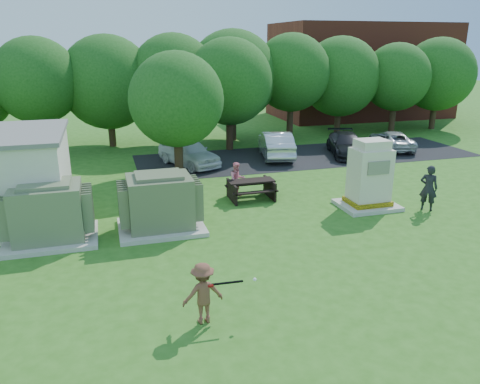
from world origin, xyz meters
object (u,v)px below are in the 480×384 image
object	(u,v)px
generator_cabinet	(369,178)
person_at_picnic	(237,180)
batter	(203,293)
person_by_generator	(429,188)
transformer_right	(160,204)
picnic_table	(251,187)
car_silver_b	(391,140)
car_white	(189,152)
car_silver_a	(276,144)
transformer_left	(48,214)
car_dark	(346,144)

from	to	relation	value
generator_cabinet	person_at_picnic	size ratio (longest dim) A/B	1.83
generator_cabinet	batter	bearing A→B (deg)	-142.78
person_by_generator	transformer_right	bearing A→B (deg)	36.83
transformer_right	person_at_picnic	size ratio (longest dim) A/B	1.97
picnic_table	person_at_picnic	world-z (taller)	person_at_picnic
picnic_table	batter	distance (m)	9.35
transformer_right	generator_cabinet	size ratio (longest dim) A/B	1.08
person_by_generator	car_silver_b	size ratio (longest dim) A/B	0.44
car_white	car_silver_a	size ratio (longest dim) A/B	0.93
transformer_right	car_white	bearing A→B (deg)	73.33
generator_cabinet	car_silver_a	xyz separation A→B (m)	(-0.51, 9.24, -0.46)
generator_cabinet	car_silver_b	world-z (taller)	generator_cabinet
generator_cabinet	picnic_table	bearing A→B (deg)	151.25
transformer_left	picnic_table	world-z (taller)	transformer_left
transformer_right	person_at_picnic	world-z (taller)	transformer_right
generator_cabinet	person_by_generator	bearing A→B (deg)	-25.16
picnic_table	batter	bearing A→B (deg)	-114.65
picnic_table	batter	world-z (taller)	batter
car_dark	car_silver_b	world-z (taller)	car_dark
car_dark	car_silver_b	distance (m)	3.56
transformer_left	person_at_picnic	world-z (taller)	transformer_left
generator_cabinet	car_silver_a	size ratio (longest dim) A/B	0.61
generator_cabinet	car_white	xyz separation A→B (m)	(-5.72, 8.77, -0.49)
batter	transformer_left	bearing A→B (deg)	-61.73
person_by_generator	car_dark	size ratio (longest dim) A/B	0.41
car_white	car_silver_b	world-z (taller)	car_white
car_silver_a	car_silver_b	bearing A→B (deg)	-168.53
picnic_table	car_white	bearing A→B (deg)	103.05
transformer_left	car_silver_a	distance (m)	14.79
person_by_generator	generator_cabinet	bearing A→B (deg)	16.99
generator_cabinet	person_by_generator	world-z (taller)	generator_cabinet
picnic_table	car_white	xyz separation A→B (m)	(-1.49, 6.45, 0.21)
person_by_generator	car_dark	bearing A→B (deg)	-57.27
transformer_right	car_dark	size ratio (longest dim) A/B	0.67
person_by_generator	car_white	world-z (taller)	person_by_generator
transformer_left	batter	xyz separation A→B (m)	(3.92, -6.17, -0.20)
batter	person_by_generator	world-z (taller)	person_by_generator
car_silver_b	car_dark	bearing A→B (deg)	25.48
person_at_picnic	car_silver_b	world-z (taller)	person_at_picnic
batter	transformer_right	bearing A→B (deg)	-92.12
car_white	car_silver_a	bearing A→B (deg)	-17.56
transformer_left	generator_cabinet	distance (m)	12.05
batter	car_dark	bearing A→B (deg)	-132.94
generator_cabinet	car_dark	world-z (taller)	generator_cabinet
transformer_left	batter	size ratio (longest dim) A/B	1.96
picnic_table	person_by_generator	size ratio (longest dim) A/B	1.07
person_by_generator	car_silver_a	bearing A→B (deg)	-33.59
transformer_left	generator_cabinet	xyz separation A→B (m)	(12.05, 0.01, 0.25)
generator_cabinet	car_white	bearing A→B (deg)	123.15
picnic_table	car_silver_a	xyz separation A→B (m)	(3.72, 6.92, 0.23)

